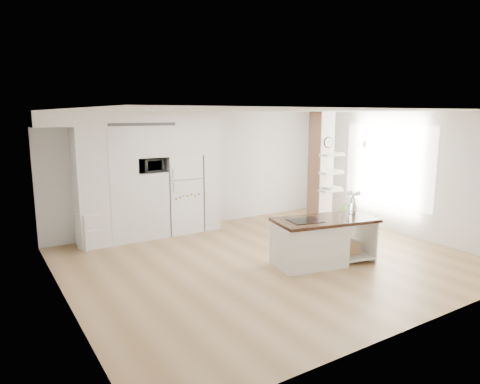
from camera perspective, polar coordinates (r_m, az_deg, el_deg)
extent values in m
cube|color=tan|center=(7.96, 4.02, -9.04)|extent=(7.00, 6.00, 0.01)
cube|color=white|center=(7.51, 4.28, 10.78)|extent=(7.00, 6.00, 0.04)
cube|color=silver|center=(10.17, -5.94, 2.99)|extent=(7.00, 0.04, 2.70)
cube|color=silver|center=(5.55, 22.86, -3.88)|extent=(7.00, 0.04, 2.70)
cube|color=silver|center=(6.25, -22.68, -2.35)|extent=(0.04, 6.00, 2.70)
cube|color=silver|center=(10.08, 20.40, 2.34)|extent=(0.04, 6.00, 2.70)
cube|color=silver|center=(9.12, -17.47, 0.78)|extent=(1.20, 0.65, 2.40)
cube|color=silver|center=(9.48, -11.91, -1.63)|extent=(0.65, 0.65, 1.42)
cube|color=silver|center=(9.30, -12.22, 6.63)|extent=(0.65, 0.65, 0.65)
cube|color=silver|center=(9.58, -7.99, 6.86)|extent=(0.85, 0.65, 0.65)
cube|color=silver|center=(9.94, -4.58, 1.98)|extent=(0.40, 0.65, 2.40)
cube|color=silver|center=(9.18, -13.62, 9.50)|extent=(4.00, 0.70, 0.30)
cube|color=#262626|center=(8.86, -12.87, 8.80)|extent=(1.40, 0.04, 0.06)
cube|color=white|center=(9.74, -7.83, -0.20)|extent=(0.78, 0.66, 1.75)
cube|color=#B2B2B7|center=(9.37, -7.02, 1.67)|extent=(0.78, 0.01, 0.03)
cube|color=silver|center=(9.99, 10.71, 2.74)|extent=(0.40, 0.40, 2.70)
cube|color=tan|center=(9.85, 9.81, 2.67)|extent=(0.02, 0.40, 2.70)
cube|color=tan|center=(10.15, 9.90, 2.88)|extent=(0.40, 0.02, 2.70)
cylinder|color=black|center=(9.78, 11.66, 6.50)|extent=(0.25, 0.03, 0.25)
cylinder|color=white|center=(9.77, 11.73, 6.49)|extent=(0.21, 0.01, 0.21)
plane|color=white|center=(10.23, 19.05, 3.38)|extent=(0.00, 2.40, 2.40)
cylinder|color=white|center=(8.75, 12.68, 6.69)|extent=(0.12, 0.12, 0.10)
cube|color=silver|center=(7.68, 9.17, -6.89)|extent=(1.30, 0.98, 0.76)
cube|color=silver|center=(8.22, 14.35, -7.98)|extent=(0.77, 0.88, 0.04)
cube|color=silver|center=(8.31, 16.15, -5.84)|extent=(0.18, 0.76, 0.76)
cube|color=#3A1F11|center=(7.73, 11.29, -3.70)|extent=(1.94, 1.19, 0.05)
cube|color=black|center=(7.52, 8.67, -3.77)|extent=(0.62, 0.55, 0.01)
cube|color=#A77B51|center=(8.15, 14.13, -7.15)|extent=(0.41, 0.34, 0.23)
cylinder|color=white|center=(8.13, 14.76, -2.17)|extent=(0.12, 0.12, 0.22)
cube|color=silver|center=(8.92, -20.36, -5.13)|extent=(0.12, 0.34, 0.71)
cube|color=silver|center=(9.19, -17.22, -4.51)|extent=(0.12, 0.34, 0.71)
cube|color=silver|center=(8.97, -18.89, -2.71)|extent=(0.67, 0.50, 0.03)
cube|color=silver|center=(9.05, -18.77, -4.63)|extent=(0.65, 0.49, 0.03)
sphere|color=white|center=(9.14, -18.25, -5.84)|extent=(0.35, 0.35, 0.35)
imported|color=#45762F|center=(10.67, 13.28, -2.79)|extent=(0.36, 0.33, 0.54)
imported|color=#45762F|center=(10.49, 10.18, -2.96)|extent=(0.35, 0.35, 0.51)
imported|color=#2D2D2D|center=(9.30, -12.00, 3.51)|extent=(0.54, 0.37, 0.30)
imported|color=#45762F|center=(10.27, 11.71, 3.89)|extent=(0.27, 0.23, 0.30)
imported|color=white|center=(9.83, 11.83, 0.53)|extent=(0.22, 0.22, 0.05)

